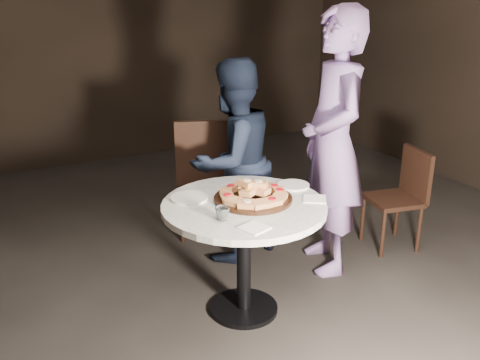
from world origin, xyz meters
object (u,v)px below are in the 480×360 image
object	(u,v)px
focaccia_pile	(253,192)
table	(244,224)
serving_board	(253,199)
chair_far	(205,169)
diner_navy	(232,162)
water_glass	(222,214)
chair_right	(403,192)
diner_teal	(333,144)

from	to	relation	value
focaccia_pile	table	bearing A→B (deg)	-164.93
serving_board	chair_far	bearing A→B (deg)	80.37
serving_board	diner_navy	bearing A→B (deg)	72.21
water_glass	diner_navy	bearing A→B (deg)	59.38
serving_board	diner_navy	distance (m)	0.72
table	focaccia_pile	distance (m)	0.20
chair_far	diner_navy	distance (m)	0.43
water_glass	diner_navy	world-z (taller)	diner_navy
serving_board	water_glass	bearing A→B (deg)	-149.43
table	chair_right	xyz separation A→B (m)	(1.51, 0.23, -0.15)
serving_board	focaccia_pile	distance (m)	0.04
serving_board	chair_right	xyz separation A→B (m)	(1.44, 0.21, -0.29)
chair_right	table	bearing A→B (deg)	-69.38
chair_far	diner_teal	size ratio (longest dim) A/B	0.54
focaccia_pile	chair_far	distance (m)	1.12
focaccia_pile	diner_navy	size ratio (longest dim) A/B	0.28
water_glass	diner_teal	world-z (taller)	diner_teal
chair_far	focaccia_pile	bearing A→B (deg)	101.49
water_glass	chair_far	world-z (taller)	chair_far
water_glass	chair_right	distance (m)	1.80
chair_far	diner_navy	world-z (taller)	diner_navy
chair_right	chair_far	bearing A→B (deg)	-112.79
water_glass	diner_teal	xyz separation A→B (m)	(1.04, 0.40, 0.15)
diner_teal	chair_far	bearing A→B (deg)	-128.75
focaccia_pile	water_glass	bearing A→B (deg)	-149.41
serving_board	chair_right	world-z (taller)	chair_right
water_glass	diner_teal	distance (m)	1.12
chair_far	chair_right	bearing A→B (deg)	166.17
water_glass	diner_teal	bearing A→B (deg)	20.86
diner_navy	serving_board	bearing A→B (deg)	55.84
table	diner_teal	xyz separation A→B (m)	(0.82, 0.24, 0.32)
diner_navy	chair_right	bearing A→B (deg)	142.17
table	water_glass	world-z (taller)	water_glass
serving_board	water_glass	xyz separation A→B (m)	(-0.29, -0.17, 0.03)
serving_board	chair_right	bearing A→B (deg)	8.27
water_glass	chair_right	size ratio (longest dim) A/B	0.10
table	serving_board	size ratio (longest dim) A/B	2.38
water_glass	chair_far	distance (m)	1.36
diner_teal	chair_right	bearing A→B (deg)	106.35
focaccia_pile	chair_far	world-z (taller)	chair_far
focaccia_pile	serving_board	bearing A→B (deg)	-148.09
chair_far	diner_teal	distance (m)	1.09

